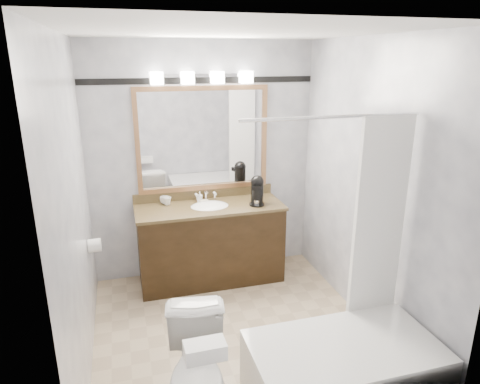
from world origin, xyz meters
TOP-DOWN VIEW (x-y plane):
  - room at (0.00, 0.00)m, footprint 2.42×2.62m
  - vanity at (0.00, 1.02)m, footprint 1.53×0.58m
  - mirror at (0.00, 1.28)m, footprint 1.40×0.04m
  - vanity_light_bar at (0.00, 1.23)m, footprint 1.02×0.14m
  - accent_stripe at (0.00, 1.29)m, footprint 2.40×0.01m
  - bathtub at (0.55, -0.90)m, footprint 1.30×0.75m
  - tp_roll at (-1.14, 0.66)m, footprint 0.11×0.12m
  - toilet at (-0.48, -0.82)m, footprint 0.50×0.76m
  - tissue_box at (-0.48, -1.12)m, footprint 0.23×0.13m
  - coffee_maker at (0.49, 0.95)m, footprint 0.17×0.20m
  - cup_left at (-0.44, 1.22)m, footprint 0.12×0.12m
  - cup_right at (-0.42, 1.17)m, footprint 0.11×0.11m
  - soap_bottle_a at (-0.07, 1.17)m, footprint 0.06×0.07m
  - soap_bar at (-0.03, 1.13)m, footprint 0.10×0.08m

SIDE VIEW (x-z plane):
  - bathtub at x=0.55m, z-range -0.70..1.26m
  - toilet at x=-0.48m, z-range 0.00..0.72m
  - vanity at x=0.00m, z-range -0.04..0.93m
  - tp_roll at x=-1.14m, z-range 0.64..0.76m
  - tissue_box at x=-0.48m, z-range 0.72..0.82m
  - soap_bar at x=-0.03m, z-range 0.85..0.88m
  - cup_left at x=-0.44m, z-range 0.85..0.93m
  - cup_right at x=-0.42m, z-range 0.85..0.93m
  - soap_bottle_a at x=-0.07m, z-range 0.85..0.96m
  - coffee_maker at x=0.49m, z-range 0.85..1.16m
  - room at x=0.00m, z-range -0.01..2.51m
  - mirror at x=0.00m, z-range 0.95..2.05m
  - accent_stripe at x=0.00m, z-range 2.07..2.13m
  - vanity_light_bar at x=0.00m, z-range 2.07..2.19m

